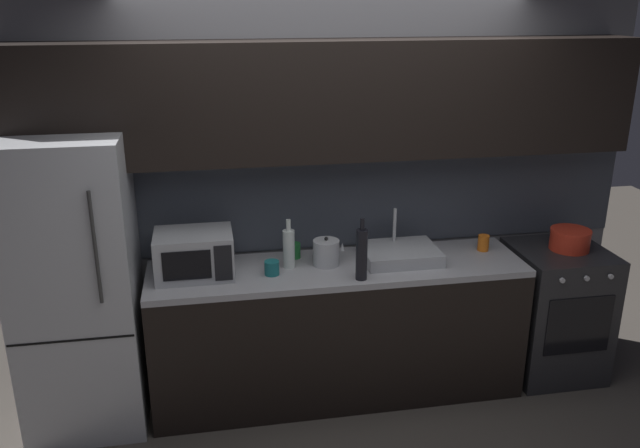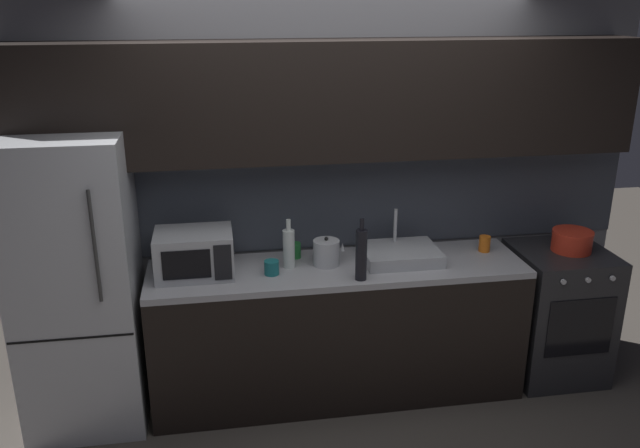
{
  "view_description": "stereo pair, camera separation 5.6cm",
  "coord_description": "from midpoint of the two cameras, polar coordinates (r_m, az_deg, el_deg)",
  "views": [
    {
      "loc": [
        -0.78,
        -2.77,
        2.5
      ],
      "look_at": [
        -0.11,
        0.9,
        1.18
      ],
      "focal_mm": 36.71,
      "sensor_mm": 36.0,
      "label": 1
    },
    {
      "loc": [
        -0.73,
        -2.78,
        2.5
      ],
      "look_at": [
        -0.11,
        0.9,
        1.18
      ],
      "focal_mm": 36.71,
      "sensor_mm": 36.0,
      "label": 2
    }
  ],
  "objects": [
    {
      "name": "back_wall",
      "position": [
        4.16,
        0.44,
        6.2
      ],
      "size": [
        4.09,
        0.44,
        2.5
      ],
      "color": "slate",
      "rests_on": "ground"
    },
    {
      "name": "cooking_pot",
      "position": [
        4.61,
        20.63,
        -1.27
      ],
      "size": [
        0.26,
        0.26,
        0.14
      ],
      "color": "red",
      "rests_on": "oven_range"
    },
    {
      "name": "wine_bottle_dark",
      "position": [
        3.84,
        3.24,
        -2.61
      ],
      "size": [
        0.07,
        0.07,
        0.38
      ],
      "color": "black",
      "rests_on": "counter_run"
    },
    {
      "name": "mug_orange",
      "position": [
        4.43,
        13.7,
        -1.61
      ],
      "size": [
        0.07,
        0.07,
        0.1
      ],
      "primitive_type": "cylinder",
      "color": "orange",
      "rests_on": "counter_run"
    },
    {
      "name": "mug_teal",
      "position": [
        3.95,
        -4.62,
        -3.83
      ],
      "size": [
        0.09,
        0.09,
        0.09
      ],
      "primitive_type": "cylinder",
      "color": "#19666B",
      "rests_on": "counter_run"
    },
    {
      "name": "refrigerator",
      "position": [
        4.09,
        -20.76,
        -5.05
      ],
      "size": [
        0.68,
        0.69,
        1.78
      ],
      "color": "#B7BABF",
      "rests_on": "ground"
    },
    {
      "name": "microwave",
      "position": [
        3.98,
        -11.31,
        -2.59
      ],
      "size": [
        0.46,
        0.35,
        0.27
      ],
      "color": "#A8AAAF",
      "rests_on": "counter_run"
    },
    {
      "name": "oven_range",
      "position": [
        4.78,
        19.4,
        -7.15
      ],
      "size": [
        0.6,
        0.62,
        0.9
      ],
      "color": "#232326",
      "rests_on": "ground"
    },
    {
      "name": "counter_run",
      "position": [
        4.28,
        1.16,
        -9.22
      ],
      "size": [
        2.35,
        0.6,
        0.9
      ],
      "color": "black",
      "rests_on": "ground"
    },
    {
      "name": "sink_basin",
      "position": [
        4.19,
        6.58,
        -2.57
      ],
      "size": [
        0.48,
        0.38,
        0.3
      ],
      "color": "#ADAFB5",
      "rests_on": "counter_run"
    },
    {
      "name": "kettle",
      "position": [
        4.07,
        0.16,
        -2.5
      ],
      "size": [
        0.2,
        0.16,
        0.19
      ],
      "color": "#B7BABF",
      "rests_on": "counter_run"
    },
    {
      "name": "mug_green",
      "position": [
        4.19,
        -2.58,
        -2.32
      ],
      "size": [
        0.07,
        0.07,
        0.1
      ],
      "primitive_type": "cylinder",
      "color": "#1E6B2D",
      "rests_on": "counter_run"
    },
    {
      "name": "wine_bottle_clear",
      "position": [
        4.02,
        -3.14,
        -2.11
      ],
      "size": [
        0.07,
        0.07,
        0.31
      ],
      "color": "silver",
      "rests_on": "counter_run"
    }
  ]
}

